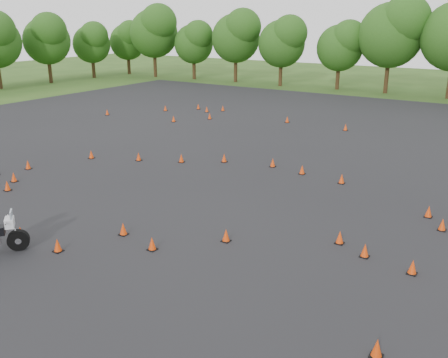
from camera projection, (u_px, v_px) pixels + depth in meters
ground at (164, 239)px, 18.03m from camera, size 140.00×140.00×0.00m
asphalt_pad at (248, 192)px, 22.83m from camera, size 62.00×62.00×0.00m
traffic_cones at (240, 187)px, 22.91m from camera, size 35.97×32.74×0.45m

